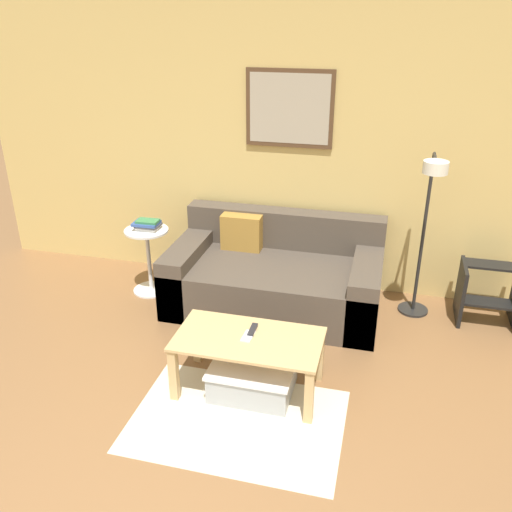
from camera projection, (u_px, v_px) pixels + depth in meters
name	position (u px, v px, depth m)	size (l,w,h in m)	color
wall_back	(273.00, 147.00, 4.80)	(5.60, 0.09, 2.55)	#D6B76B
area_rug	(237.00, 420.00, 3.47)	(1.34, 0.92, 0.01)	beige
couch	(275.00, 277.00, 4.73)	(1.79, 1.00, 0.76)	#4C4238
coffee_table	(248.00, 347.00, 3.63)	(0.98, 0.53, 0.41)	tan
storage_bin	(253.00, 378.00, 3.70)	(0.57, 0.46, 0.22)	#9EA3A8
floor_lamp	(427.00, 219.00, 4.20)	(0.26, 0.52, 1.41)	black
side_table	(148.00, 254.00, 4.92)	(0.39, 0.39, 0.61)	white
book_stack	(147.00, 225.00, 4.80)	(0.23, 0.18, 0.09)	silver
remote_control	(253.00, 330.00, 3.67)	(0.04, 0.15, 0.02)	#232328
cell_phone	(248.00, 336.00, 3.61)	(0.07, 0.14, 0.01)	silver
step_stool	(489.00, 292.00, 4.48)	(0.47, 0.40, 0.49)	black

